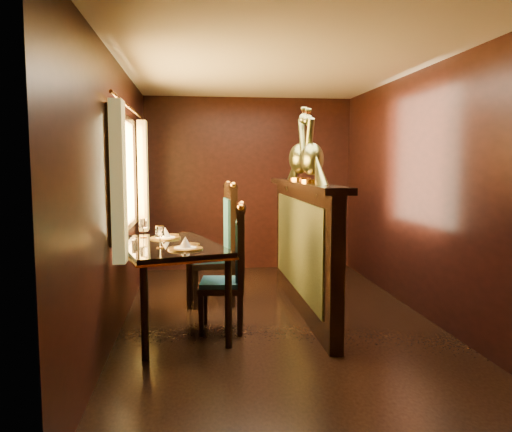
# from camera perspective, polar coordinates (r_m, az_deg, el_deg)

# --- Properties ---
(ground) EXTENTS (5.00, 5.00, 0.00)m
(ground) POSITION_cam_1_polar(r_m,az_deg,el_deg) (5.08, 2.38, -11.74)
(ground) COLOR black
(ground) RESTS_ON ground
(room_shell) EXTENTS (3.04, 5.04, 2.52)m
(room_shell) POSITION_cam_1_polar(r_m,az_deg,el_deg) (4.84, 1.42, 6.41)
(room_shell) COLOR black
(room_shell) RESTS_ON ground
(partition) EXTENTS (0.26, 2.70, 1.36)m
(partition) POSITION_cam_1_polar(r_m,az_deg,el_deg) (5.26, 5.33, -3.15)
(partition) COLOR black
(partition) RESTS_ON ground
(dining_table) EXTENTS (1.19, 1.56, 1.02)m
(dining_table) POSITION_cam_1_polar(r_m,az_deg,el_deg) (4.65, -9.93, -4.02)
(dining_table) COLOR black
(dining_table) RESTS_ON ground
(chair_left) EXTENTS (0.48, 0.50, 1.20)m
(chair_left) POSITION_cam_1_polar(r_m,az_deg,el_deg) (4.63, -2.59, -5.51)
(chair_left) COLOR black
(chair_left) RESTS_ON ground
(chair_right) EXTENTS (0.52, 0.54, 1.36)m
(chair_right) POSITION_cam_1_polar(r_m,az_deg,el_deg) (5.52, -3.75, -2.77)
(chair_right) COLOR black
(chair_right) RESTS_ON ground
(peacock_left) EXTENTS (0.23, 0.62, 0.73)m
(peacock_left) POSITION_cam_1_polar(r_m,az_deg,el_deg) (4.84, 6.44, 8.09)
(peacock_left) COLOR #1A4E36
(peacock_left) RESTS_ON partition
(peacock_right) EXTENTS (0.24, 0.64, 0.77)m
(peacock_right) POSITION_cam_1_polar(r_m,az_deg,el_deg) (5.38, 5.06, 8.07)
(peacock_right) COLOR #1A4E36
(peacock_right) RESTS_ON partition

